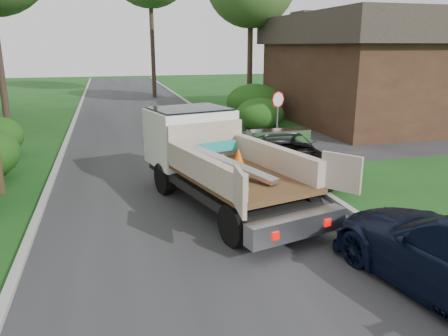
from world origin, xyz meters
TOP-DOWN VIEW (x-y plane):
  - ground at (0.00, 0.00)m, footprint 120.00×120.00m
  - road at (0.00, 10.00)m, footprint 8.00×90.00m
  - side_street at (12.00, 9.00)m, footprint 16.00×7.00m
  - curb_left at (-4.10, 10.00)m, footprint 0.20×90.00m
  - curb_right at (4.10, 10.00)m, footprint 0.20×90.00m
  - stop_sign at (5.20, 9.00)m, footprint 0.71×0.32m
  - house_right at (13.00, 14.00)m, footprint 9.72×12.96m
  - hedge_right_a at (5.80, 13.00)m, footprint 2.60×2.60m
  - hedge_right_b at (6.50, 16.00)m, footprint 3.38×3.38m
  - flatbed_truck at (0.65, 3.00)m, footprint 4.35×7.15m
  - black_pickup at (3.60, 4.50)m, footprint 2.96×5.69m

SIDE VIEW (x-z plane):
  - ground at x=0.00m, z-range 0.00..0.00m
  - road at x=0.00m, z-range -0.01..0.01m
  - side_street at x=12.00m, z-range 0.00..0.02m
  - curb_left at x=-4.10m, z-range 0.00..0.12m
  - curb_right at x=4.10m, z-range 0.00..0.12m
  - black_pickup at x=3.60m, z-range 0.00..1.53m
  - hedge_right_a at x=5.80m, z-range 0.00..1.70m
  - hedge_right_b at x=6.50m, z-range 0.00..2.21m
  - flatbed_truck at x=0.65m, z-range 0.11..2.65m
  - stop_sign at x=5.20m, z-range 0.54..3.02m
  - house_right at x=13.00m, z-range 0.06..6.26m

